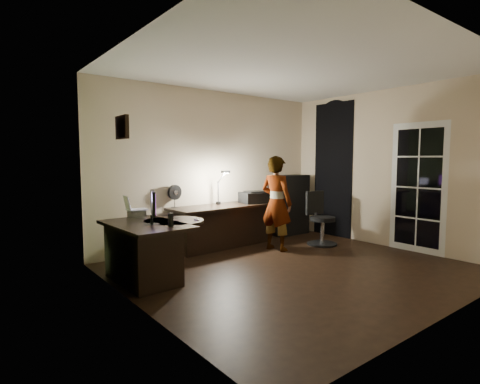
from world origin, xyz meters
TOP-DOWN VIEW (x-y plane):
  - floor at (0.00, 0.00)m, footprint 4.50×4.00m
  - ceiling at (0.00, 0.00)m, footprint 4.50×4.00m
  - wall_back at (0.00, 2.00)m, footprint 4.50×0.01m
  - wall_front at (0.00, -2.00)m, footprint 4.50×0.01m
  - wall_left at (-2.25, 0.00)m, footprint 0.01×4.00m
  - wall_right at (2.25, 0.00)m, footprint 0.01×4.00m
  - green_wall_overlay at (-2.24, 0.00)m, footprint 0.00×4.00m
  - arched_doorway at (2.24, 1.15)m, footprint 0.01×0.90m
  - french_door at (2.24, -0.55)m, footprint 0.02×0.92m
  - framed_picture at (-2.22, 0.45)m, footprint 0.04×0.30m
  - desk_left at (-1.83, 0.78)m, footprint 0.82×1.28m
  - desk_right at (-0.04, 1.63)m, footprint 1.97×0.77m
  - cabinet at (1.66, 1.78)m, footprint 0.80×0.41m
  - laptop_stand at (-1.71, 1.35)m, footprint 0.32×0.29m
  - laptop at (-1.71, 1.35)m, footprint 0.33×0.31m
  - monitor at (-1.80, 0.68)m, footprint 0.26×0.46m
  - mouse at (-1.20, 0.62)m, footprint 0.09×0.11m
  - phone at (-1.36, 0.72)m, footprint 0.08×0.13m
  - pen at (-1.26, 0.59)m, footprint 0.01×0.13m
  - speaker at (-1.69, 0.40)m, footprint 0.09×0.09m
  - notepad at (-1.81, 0.38)m, footprint 0.21×0.26m
  - desk_fan at (-0.83, 1.92)m, footprint 0.26×0.17m
  - headphones at (0.51, 1.49)m, footprint 0.21×0.11m
  - printer at (0.61, 1.58)m, footprint 0.57×0.48m
  - desk_lamp at (-0.05, 1.79)m, footprint 0.19×0.31m
  - office_chair at (1.44, 0.72)m, footprint 0.60×0.60m
  - person at (0.54, 0.95)m, footprint 0.48×0.62m

SIDE VIEW (x-z plane):
  - floor at x=0.00m, z-range -0.01..0.00m
  - desk_left at x=-1.83m, z-range 0.00..0.72m
  - desk_right at x=-0.04m, z-range 0.00..0.73m
  - office_chair at x=1.44m, z-range 0.00..0.94m
  - cabinet at x=1.66m, z-range 0.00..1.19m
  - phone at x=-1.36m, z-range 0.71..0.72m
  - pen at x=-1.26m, z-range 0.71..0.72m
  - notepad at x=-1.81m, z-range 0.71..0.72m
  - mouse at x=-1.20m, z-range 0.71..0.74m
  - laptop_stand at x=-1.71m, z-range 0.71..0.81m
  - headphones at x=0.51m, z-range 0.72..0.81m
  - person at x=0.54m, z-range 0.00..1.56m
  - speaker at x=-1.69m, z-range 0.71..0.88m
  - printer at x=0.61m, z-range 0.72..0.94m
  - monitor at x=-1.80m, z-range 0.71..1.01m
  - desk_fan at x=-0.83m, z-range 0.72..1.09m
  - laptop at x=-1.71m, z-range 0.82..1.02m
  - desk_lamp at x=-0.05m, z-range 0.72..1.35m
  - french_door at x=2.24m, z-range 0.00..2.10m
  - arched_doorway at x=2.24m, z-range 0.00..2.60m
  - wall_back at x=0.00m, z-range 0.00..2.70m
  - wall_front at x=0.00m, z-range 0.00..2.70m
  - wall_left at x=-2.25m, z-range 0.00..2.70m
  - wall_right at x=2.25m, z-range 0.00..2.70m
  - green_wall_overlay at x=-2.24m, z-range 0.00..2.70m
  - framed_picture at x=-2.22m, z-range 1.73..1.98m
  - ceiling at x=0.00m, z-range 2.70..2.71m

